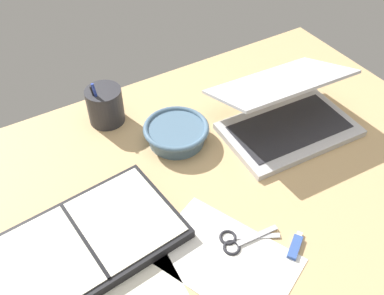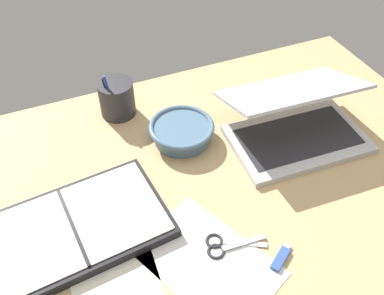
{
  "view_description": "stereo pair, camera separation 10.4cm",
  "coord_description": "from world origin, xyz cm",
  "px_view_note": "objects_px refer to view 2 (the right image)",
  "views": [
    {
      "loc": [
        -39.62,
        -53.81,
        81.99
      ],
      "look_at": [
        -1.47,
        9.74,
        9.0
      ],
      "focal_mm": 40.0,
      "sensor_mm": 36.0,
      "label": 1
    },
    {
      "loc": [
        -30.36,
        -58.52,
        81.99
      ],
      "look_at": [
        -1.47,
        9.74,
        9.0
      ],
      "focal_mm": 40.0,
      "sensor_mm": 36.0,
      "label": 2
    }
  ],
  "objects_px": {
    "planner": "(74,229)",
    "scissors": "(222,245)",
    "pen_cup": "(117,98)",
    "laptop": "(295,122)",
    "bowl": "(183,131)"
  },
  "relations": [
    {
      "from": "pen_cup",
      "to": "planner",
      "type": "relative_size",
      "value": 0.33
    },
    {
      "from": "laptop",
      "to": "planner",
      "type": "bearing_deg",
      "value": -169.26
    },
    {
      "from": "planner",
      "to": "scissors",
      "type": "bearing_deg",
      "value": -34.64
    },
    {
      "from": "laptop",
      "to": "scissors",
      "type": "relative_size",
      "value": 2.78
    },
    {
      "from": "bowl",
      "to": "pen_cup",
      "type": "distance_m",
      "value": 0.22
    },
    {
      "from": "planner",
      "to": "scissors",
      "type": "height_order",
      "value": "planner"
    },
    {
      "from": "pen_cup",
      "to": "planner",
      "type": "height_order",
      "value": "pen_cup"
    },
    {
      "from": "bowl",
      "to": "planner",
      "type": "height_order",
      "value": "bowl"
    },
    {
      "from": "laptop",
      "to": "pen_cup",
      "type": "bearing_deg",
      "value": 148.75
    },
    {
      "from": "pen_cup",
      "to": "planner",
      "type": "bearing_deg",
      "value": -119.44
    },
    {
      "from": "laptop",
      "to": "planner",
      "type": "relative_size",
      "value": 0.86
    },
    {
      "from": "pen_cup",
      "to": "scissors",
      "type": "distance_m",
      "value": 0.53
    },
    {
      "from": "bowl",
      "to": "scissors",
      "type": "height_order",
      "value": "bowl"
    },
    {
      "from": "laptop",
      "to": "bowl",
      "type": "height_order",
      "value": "laptop"
    },
    {
      "from": "laptop",
      "to": "pen_cup",
      "type": "relative_size",
      "value": 2.61
    }
  ]
}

